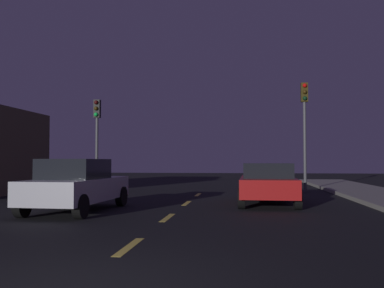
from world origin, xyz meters
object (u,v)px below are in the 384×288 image
car_adjacent_lane (77,185)px  traffic_signal_left (97,126)px  traffic_signal_right (305,116)px  car_stopped_ahead (267,183)px

car_adjacent_lane → traffic_signal_left: bearing=105.7°
traffic_signal_right → car_stopped_ahead: bearing=-110.5°
traffic_signal_right → car_stopped_ahead: (-2.04, -5.48, -2.87)m
car_stopped_ahead → car_adjacent_lane: size_ratio=1.00×
traffic_signal_right → car_adjacent_lane: bearing=-133.0°
traffic_signal_right → car_adjacent_lane: size_ratio=1.18×
car_stopped_ahead → car_adjacent_lane: (-5.71, -2.82, 0.05)m
traffic_signal_left → car_adjacent_lane: size_ratio=1.04×
car_stopped_ahead → car_adjacent_lane: bearing=-153.7°
car_stopped_ahead → traffic_signal_right: bearing=69.5°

